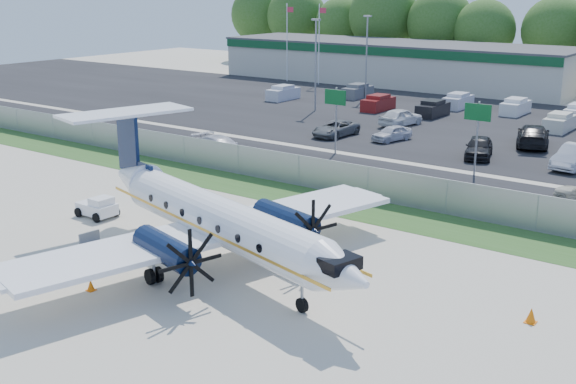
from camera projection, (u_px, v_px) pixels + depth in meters
The scene contains 26 objects.
ground at pixel (209, 272), 32.09m from camera, with size 170.00×170.00×0.00m, color beige.
grass_verge at pixel (350, 207), 41.39m from camera, with size 170.00×4.00×0.02m, color #2D561E.
access_road at pixel (406, 181), 46.82m from camera, with size 170.00×8.00×0.02m, color black.
parking_lot at pixel (517, 130), 63.11m from camera, with size 170.00×32.00×0.02m, color black.
perimeter_fence at pixel (368, 183), 42.67m from camera, with size 120.00×0.06×1.99m.
building_west at pixel (394, 62), 93.05m from camera, with size 46.40×12.40×5.24m.
sign_left at pixel (336, 106), 53.39m from camera, with size 1.80×0.26×5.00m.
sign_mid at pixel (477, 123), 47.15m from camera, with size 1.80×0.26×5.00m.
flagpole_west at pixel (287, 38), 93.56m from camera, with size 1.06×0.12×10.00m.
flagpole_east at pixel (319, 39), 90.72m from camera, with size 1.06×0.12×10.00m.
light_pole_nw at pixel (316, 59), 71.46m from camera, with size 0.90×0.35×9.09m.
light_pole_sw at pixel (367, 51), 79.21m from camera, with size 0.90×0.35×9.09m.
aircraft at pixel (216, 218), 32.02m from camera, with size 19.64×19.20×6.00m.
pushback_tug at pixel (98, 207), 39.51m from camera, with size 2.17×1.56×1.16m.
baggage_cart_far at pixel (100, 247), 33.89m from camera, with size 1.95×1.33×0.96m.
cone_nose at pixel (531, 316), 27.19m from camera, with size 0.42×0.42×0.60m.
cone_port_wing at pixel (91, 285), 30.06m from camera, with size 0.35×0.35×0.49m.
cone_starboard_wing at pixel (201, 224), 37.76m from camera, with size 0.34×0.34×0.48m.
road_car_west at pixel (221, 158), 53.15m from camera, with size 2.18×5.37×1.56m, color silver.
parked_car_a at pixel (336, 136), 60.73m from camera, with size 2.19×4.76×1.32m, color #595B5E.
parked_car_b at pixel (391, 141), 58.94m from camera, with size 1.51×3.76×1.28m, color silver.
parked_car_c at pixel (478, 157), 53.29m from camera, with size 1.85×4.59×1.56m, color black.
parked_car_d at pixel (573, 168), 50.18m from camera, with size 1.74×4.98×1.64m, color silver.
parked_car_f at pixel (400, 126), 65.18m from camera, with size 1.92×4.76×1.62m, color silver.
parked_car_g at pixel (532, 146), 57.00m from camera, with size 2.41×5.92×1.72m, color black.
far_parking_rows at pixel (535, 122), 66.99m from camera, with size 56.00×10.00×1.60m, color gray, non-canonical shape.
Camera 1 is at (20.48, -22.00, 12.30)m, focal length 45.00 mm.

